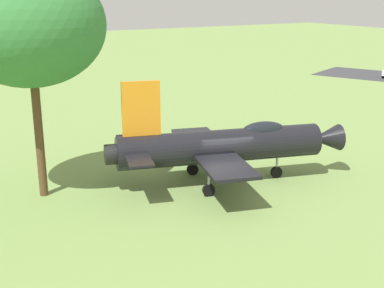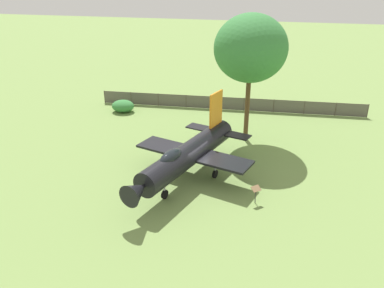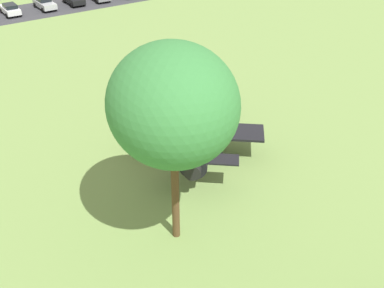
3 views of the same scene
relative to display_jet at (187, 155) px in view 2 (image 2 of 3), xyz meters
name	(u,v)px [view 2 (image 2 of 3)]	position (x,y,z in m)	size (l,w,h in m)	color
ground_plane	(189,178)	(-0.34, 0.10, -1.99)	(200.00, 200.00, 0.00)	#75934C
display_jet	(187,155)	(0.00, 0.00, 0.00)	(12.00, 8.72, 5.34)	black
shade_tree	(251,48)	(-8.37, 3.07, 5.86)	(6.71, 5.87, 10.57)	brown
perimeter_fence	(229,103)	(-15.85, 0.40, -1.23)	(2.17, 27.79, 1.41)	#4C4238
shrub_near_fence	(123,106)	(-12.53, -10.26, -1.37)	(2.01, 2.36, 1.24)	#387F3D
info_plaque	(256,191)	(1.66, 4.93, -1.13)	(0.70, 0.71, 1.14)	#333333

